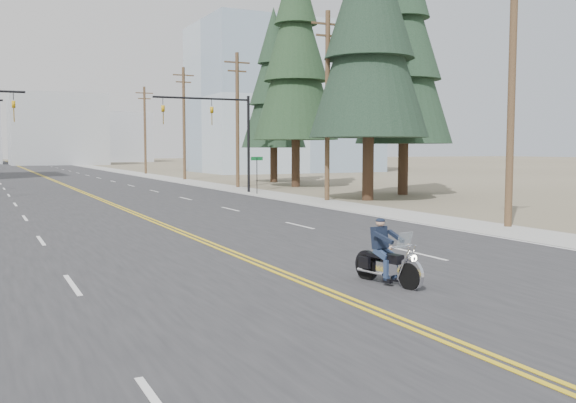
# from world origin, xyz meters

# --- Properties ---
(ground_plane) EXTENTS (400.00, 400.00, 0.00)m
(ground_plane) POSITION_xyz_m (0.00, 0.00, 0.00)
(ground_plane) COLOR #776D56
(ground_plane) RESTS_ON ground
(road) EXTENTS (20.00, 200.00, 0.01)m
(road) POSITION_xyz_m (0.00, 70.00, 0.01)
(road) COLOR #303033
(road) RESTS_ON ground
(sidewalk_right) EXTENTS (3.00, 200.00, 0.01)m
(sidewalk_right) POSITION_xyz_m (11.50, 70.00, 0.01)
(sidewalk_right) COLOR #A5A5A0
(sidewalk_right) RESTS_ON ground
(traffic_mast_right) EXTENTS (7.10, 0.26, 7.00)m
(traffic_mast_right) POSITION_xyz_m (8.98, 32.00, 4.94)
(traffic_mast_right) COLOR black
(traffic_mast_right) RESTS_ON ground
(street_sign) EXTENTS (0.90, 0.06, 2.62)m
(street_sign) POSITION_xyz_m (10.80, 30.00, 1.80)
(street_sign) COLOR black
(street_sign) RESTS_ON ground
(utility_pole_a) EXTENTS (2.20, 0.30, 11.00)m
(utility_pole_a) POSITION_xyz_m (12.50, 8.00, 5.73)
(utility_pole_a) COLOR brown
(utility_pole_a) RESTS_ON ground
(utility_pole_b) EXTENTS (2.20, 0.30, 11.50)m
(utility_pole_b) POSITION_xyz_m (12.50, 23.00, 5.98)
(utility_pole_b) COLOR brown
(utility_pole_b) RESTS_ON ground
(utility_pole_c) EXTENTS (2.20, 0.30, 11.00)m
(utility_pole_c) POSITION_xyz_m (12.50, 38.00, 5.73)
(utility_pole_c) COLOR brown
(utility_pole_c) RESTS_ON ground
(utility_pole_d) EXTENTS (2.20, 0.30, 11.50)m
(utility_pole_d) POSITION_xyz_m (12.50, 53.00, 5.98)
(utility_pole_d) COLOR brown
(utility_pole_d) RESTS_ON ground
(utility_pole_e) EXTENTS (2.20, 0.30, 11.00)m
(utility_pole_e) POSITION_xyz_m (12.50, 70.00, 5.73)
(utility_pole_e) COLOR brown
(utility_pole_e) RESTS_ON ground
(glass_building) EXTENTS (24.00, 16.00, 20.00)m
(glass_building) POSITION_xyz_m (32.00, 70.00, 10.00)
(glass_building) COLOR #9EB5CC
(glass_building) RESTS_ON ground
(haze_bldg_b) EXTENTS (18.00, 14.00, 14.00)m
(haze_bldg_b) POSITION_xyz_m (8.00, 125.00, 7.00)
(haze_bldg_b) COLOR #ADB2B7
(haze_bldg_b) RESTS_ON ground
(haze_bldg_c) EXTENTS (16.00, 12.00, 18.00)m
(haze_bldg_c) POSITION_xyz_m (40.00, 110.00, 9.00)
(haze_bldg_c) COLOR #B7BCC6
(haze_bldg_c) RESTS_ON ground
(haze_bldg_e) EXTENTS (14.00, 14.00, 12.00)m
(haze_bldg_e) POSITION_xyz_m (25.00, 150.00, 6.00)
(haze_bldg_e) COLOR #B7BCC6
(haze_bldg_e) RESTS_ON ground
(motorcyclist) EXTENTS (1.19, 2.11, 1.56)m
(motorcyclist) POSITION_xyz_m (1.66, 0.88, 0.78)
(motorcyclist) COLOR black
(motorcyclist) RESTS_ON ground
(conifer_near) EXTENTS (7.32, 7.32, 19.39)m
(conifer_near) POSITION_xyz_m (14.83, 22.00, 11.13)
(conifer_near) COLOR #382619
(conifer_near) RESTS_ON ground
(conifer_mid) EXTENTS (6.65, 6.65, 17.73)m
(conifer_mid) POSITION_xyz_m (19.75, 25.13, 10.17)
(conifer_mid) COLOR #382619
(conifer_mid) RESTS_ON ground
(conifer_tall) EXTENTS (7.08, 7.08, 19.67)m
(conifer_tall) POSITION_xyz_m (17.13, 36.55, 11.30)
(conifer_tall) COLOR #382619
(conifer_tall) RESTS_ON ground
(conifer_far) EXTENTS (6.16, 6.16, 16.50)m
(conifer_far) POSITION_xyz_m (18.78, 44.52, 9.47)
(conifer_far) COLOR #382619
(conifer_far) RESTS_ON ground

